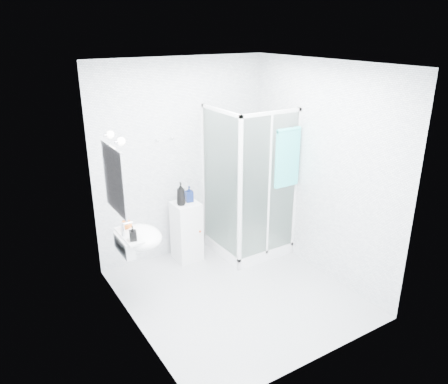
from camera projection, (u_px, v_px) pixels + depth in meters
room at (237, 190)px, 4.65m from camera, size 2.40×2.60×2.60m
shower_enclosure at (247, 222)px, 5.90m from camera, size 0.90×0.95×2.00m
wall_basin at (138, 238)px, 4.70m from camera, size 0.46×0.56×0.35m
mirror at (114, 180)px, 4.35m from camera, size 0.02×0.60×0.70m
vanity_lights at (115, 138)px, 4.23m from camera, size 0.10×0.40×0.08m
wall_hooks at (165, 139)px, 5.41m from camera, size 0.23×0.06×0.03m
storage_cabinet at (187, 231)px, 5.76m from camera, size 0.33×0.36×0.80m
hand_towel at (287, 156)px, 5.38m from camera, size 0.35×0.05×0.75m
shampoo_bottle_a at (181, 194)px, 5.51m from camera, size 0.15×0.15×0.30m
shampoo_bottle_b at (189, 194)px, 5.63m from camera, size 0.11×0.12×0.21m
soap_dispenser_orange at (126, 223)px, 4.73m from camera, size 0.16×0.16×0.16m
soap_dispenser_black at (133, 233)px, 4.48m from camera, size 0.09×0.09×0.16m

